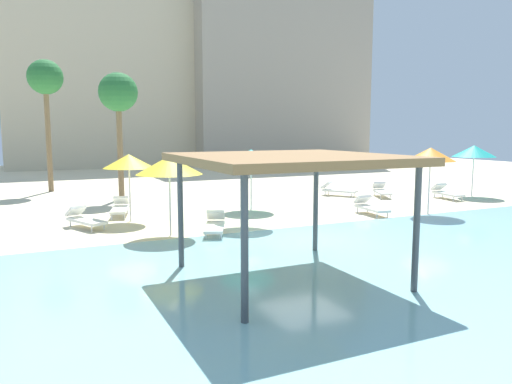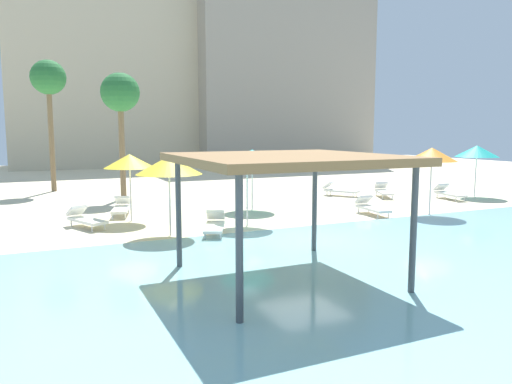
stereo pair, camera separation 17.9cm
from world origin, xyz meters
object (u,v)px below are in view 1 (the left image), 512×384
shade_pavilion (289,162)px  beach_umbrella_teal_4 (251,156)px  lounge_chair_4 (337,189)px  palm_tree_1 (45,81)px  lounge_chair_6 (370,206)px  lounge_chair_3 (446,192)px  beach_umbrella_yellow_2 (169,165)px  lounge_chair_2 (215,224)px  beach_umbrella_yellow_5 (129,161)px  lounge_chair_1 (120,207)px  palm_tree_2 (118,95)px  lounge_chair_5 (381,190)px  beach_umbrella_teal_0 (474,151)px  beach_umbrella_orange_3 (431,154)px  beach_umbrella_teal_1 (247,159)px  lounge_chair_0 (84,219)px

shade_pavilion → beach_umbrella_teal_4: 10.02m
lounge_chair_4 → palm_tree_1: palm_tree_1 is taller
lounge_chair_6 → lounge_chair_3: bearing=113.5°
beach_umbrella_yellow_2 → lounge_chair_2: bearing=-16.2°
palm_tree_1 → beach_umbrella_yellow_5: bearing=-78.1°
beach_umbrella_teal_4 → lounge_chair_4: bearing=20.1°
beach_umbrella_yellow_2 → lounge_chair_6: bearing=3.3°
lounge_chair_1 → palm_tree_2: 6.87m
beach_umbrella_yellow_5 → palm_tree_2: bearing=83.2°
lounge_chair_2 → lounge_chair_6: 7.16m
lounge_chair_2 → lounge_chair_4: (9.16, 6.25, 0.00)m
beach_umbrella_yellow_5 → lounge_chair_2: (2.10, -3.52, -1.95)m
beach_umbrella_yellow_2 → beach_umbrella_teal_4: (4.58, 3.66, 0.01)m
beach_umbrella_yellow_5 → lounge_chair_4: 11.75m
lounge_chair_1 → lounge_chair_6: (9.35, -4.07, 0.00)m
lounge_chair_1 → lounge_chair_5: size_ratio=1.01×
beach_umbrella_teal_0 → beach_umbrella_yellow_5: size_ratio=1.04×
beach_umbrella_yellow_5 → lounge_chair_3: beach_umbrella_yellow_5 is taller
palm_tree_1 → lounge_chair_5: bearing=-32.0°
beach_umbrella_orange_3 → beach_umbrella_yellow_5: size_ratio=1.08×
beach_umbrella_yellow_2 → lounge_chair_1: (-0.85, 4.56, -1.98)m
palm_tree_1 → palm_tree_2: bearing=-57.2°
beach_umbrella_teal_1 → lounge_chair_4: 9.50m
lounge_chair_1 → palm_tree_2: size_ratio=0.32×
lounge_chair_3 → lounge_chair_6: 6.70m
lounge_chair_1 → lounge_chair_2: same height
lounge_chair_3 → palm_tree_1: 22.15m
lounge_chair_0 → lounge_chair_6: bearing=55.7°
beach_umbrella_orange_3 → lounge_chair_4: (0.02, 6.51, -2.14)m
shade_pavilion → palm_tree_2: bearing=94.4°
shade_pavilion → beach_umbrella_orange_3: shade_pavilion is taller
lounge_chair_0 → beach_umbrella_teal_0: bearing=66.6°
lounge_chair_1 → beach_umbrella_yellow_5: bearing=20.7°
lounge_chair_3 → lounge_chair_0: bearing=-81.5°
beach_umbrella_teal_4 → palm_tree_2: bearing=128.4°
beach_umbrella_teal_1 → beach_umbrella_yellow_2: size_ratio=1.03×
beach_umbrella_teal_0 → beach_umbrella_yellow_2: size_ratio=1.02×
lounge_chair_6 → palm_tree_2: palm_tree_2 is taller
beach_umbrella_orange_3 → palm_tree_2: size_ratio=0.44×
shade_pavilion → palm_tree_1: (-4.25, 19.94, 3.40)m
lounge_chair_2 → beach_umbrella_teal_4: bearing=165.5°
beach_umbrella_orange_3 → palm_tree_2: (-10.50, 10.05, 2.67)m
beach_umbrella_teal_4 → palm_tree_2: 7.83m
palm_tree_2 → beach_umbrella_orange_3: bearing=-43.7°
shade_pavilion → beach_umbrella_teal_1: 6.52m
lounge_chair_0 → palm_tree_1: bearing=159.4°
lounge_chair_2 → lounge_chair_5: same height
beach_umbrella_yellow_2 → lounge_chair_3: size_ratio=1.33×
lounge_chair_2 → lounge_chair_3: size_ratio=1.01×
lounge_chair_4 → beach_umbrella_teal_1: bearing=-89.1°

